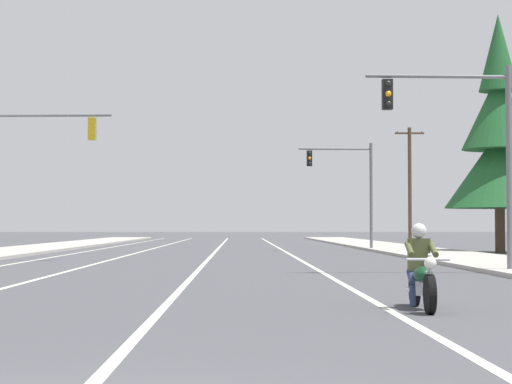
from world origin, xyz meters
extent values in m
cube|color=beige|center=(-0.03, 45.00, 0.00)|extent=(0.16, 100.00, 0.01)
cube|color=beige|center=(-4.05, 45.00, 0.00)|extent=(0.16, 100.00, 0.01)
cube|color=beige|center=(3.79, 45.00, 0.00)|extent=(0.16, 100.00, 0.01)
cube|color=beige|center=(-7.12, 45.00, 0.00)|extent=(0.16, 100.00, 0.01)
cube|color=#ADA89E|center=(10.72, 40.00, 0.07)|extent=(4.40, 110.00, 0.14)
cube|color=#ADA89E|center=(-10.72, 40.00, 0.07)|extent=(4.40, 110.00, 0.14)
cylinder|color=black|center=(4.33, 8.01, 0.32)|extent=(0.14, 0.64, 0.64)
cylinder|color=black|center=(4.38, 9.56, 0.32)|extent=(0.14, 0.64, 0.64)
cylinder|color=silver|center=(4.33, 8.11, 0.64)|extent=(0.08, 0.33, 0.68)
sphere|color=white|center=(4.33, 7.96, 0.82)|extent=(0.20, 0.20, 0.20)
cylinder|color=silver|center=(4.34, 8.16, 0.87)|extent=(0.70, 0.07, 0.04)
ellipsoid|color=#143D23|center=(4.35, 8.66, 0.60)|extent=(0.34, 0.57, 0.28)
cube|color=silver|center=(4.36, 8.78, 0.37)|extent=(0.25, 0.45, 0.24)
cube|color=black|center=(4.37, 9.10, 0.54)|extent=(0.30, 0.53, 0.12)
cube|color=#143D23|center=(4.38, 9.51, 0.62)|extent=(0.21, 0.37, 0.08)
cylinder|color=silver|center=(4.23, 9.19, 0.30)|extent=(0.10, 0.55, 0.08)
cube|color=#4C512D|center=(4.37, 9.06, 0.92)|extent=(0.37, 0.25, 0.56)
sphere|color=silver|center=(4.37, 9.04, 1.33)|extent=(0.26, 0.26, 0.26)
cylinder|color=navy|center=(4.50, 8.92, 0.54)|extent=(0.15, 0.44, 0.30)
cylinder|color=navy|center=(4.52, 8.74, 0.24)|extent=(0.12, 0.16, 0.35)
cylinder|color=#4C512D|center=(4.56, 8.80, 1.02)|extent=(0.12, 0.53, 0.27)
cylinder|color=navy|center=(4.22, 8.93, 0.54)|extent=(0.15, 0.44, 0.30)
cylinder|color=navy|center=(4.20, 8.75, 0.24)|extent=(0.12, 0.16, 0.35)
cylinder|color=#4C512D|center=(4.16, 8.81, 1.02)|extent=(0.12, 0.53, 0.27)
cylinder|color=slate|center=(9.30, 20.30, 3.10)|extent=(0.18, 0.18, 6.20)
cylinder|color=slate|center=(7.16, 20.22, 5.85)|extent=(4.29, 0.25, 0.11)
cube|color=black|center=(5.66, 20.17, 5.30)|extent=(0.31, 0.25, 0.90)
sphere|color=black|center=(5.66, 20.02, 5.60)|extent=(0.18, 0.18, 0.18)
sphere|color=orange|center=(5.66, 20.02, 5.30)|extent=(0.18, 0.18, 0.18)
sphere|color=black|center=(5.66, 20.02, 5.00)|extent=(0.18, 0.18, 0.18)
cylinder|color=slate|center=(-6.45, 30.04, 5.85)|extent=(5.20, 0.42, 0.11)
cube|color=#B79319|center=(-4.63, 29.93, 5.30)|extent=(0.31, 0.26, 0.90)
sphere|color=black|center=(-4.62, 30.09, 5.60)|extent=(0.18, 0.18, 0.18)
sphere|color=orange|center=(-4.62, 30.09, 5.30)|extent=(0.18, 0.18, 0.18)
sphere|color=black|center=(-4.62, 30.09, 5.00)|extent=(0.18, 0.18, 0.18)
cylinder|color=slate|center=(8.90, 45.87, 3.10)|extent=(0.18, 0.18, 6.20)
cylinder|color=slate|center=(6.80, 45.80, 5.85)|extent=(4.22, 0.26, 0.11)
cube|color=black|center=(5.32, 45.74, 5.30)|extent=(0.31, 0.25, 0.90)
sphere|color=black|center=(5.33, 45.59, 5.60)|extent=(0.18, 0.18, 0.18)
sphere|color=orange|center=(5.33, 45.59, 5.30)|extent=(0.18, 0.18, 0.18)
sphere|color=black|center=(5.33, 45.59, 5.00)|extent=(0.18, 0.18, 0.18)
cylinder|color=#4C3828|center=(13.27, 57.14, 4.17)|extent=(0.26, 0.26, 8.33)
cube|color=#4C3828|center=(13.27, 57.14, 7.93)|extent=(2.05, 0.12, 0.12)
cylinder|color=slate|center=(12.41, 57.14, 8.03)|extent=(0.08, 0.08, 0.12)
cylinder|color=slate|center=(14.13, 57.14, 8.03)|extent=(0.08, 0.08, 0.12)
cylinder|color=#4C3828|center=(14.91, 40.79, 1.17)|extent=(0.52, 0.52, 2.34)
cone|color=#1E5628|center=(14.91, 40.79, 4.39)|extent=(5.72, 5.72, 4.10)
cone|color=#1E5628|center=(14.91, 40.79, 7.47)|extent=(3.89, 3.89, 4.10)
cone|color=#1E5628|center=(14.91, 40.79, 10.54)|extent=(2.06, 2.06, 4.10)
camera|label=1|loc=(1.28, -6.55, 1.42)|focal=63.91mm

